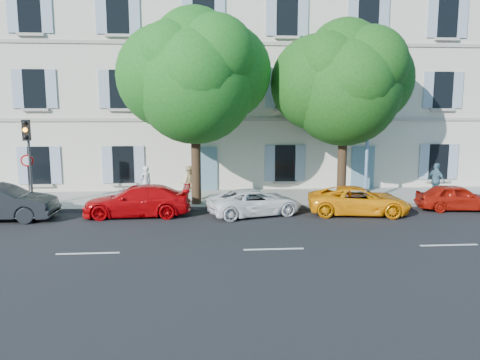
{
  "coord_description": "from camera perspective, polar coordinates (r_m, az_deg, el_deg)",
  "views": [
    {
      "loc": [
        -2.25,
        -18.75,
        4.6
      ],
      "look_at": [
        -0.66,
        2.0,
        1.4
      ],
      "focal_mm": 35.0,
      "sensor_mm": 36.0,
      "label": 1
    }
  ],
  "objects": [
    {
      "name": "tree_right",
      "position": [
        23.17,
        12.62,
        10.72
      ],
      "size": [
        5.4,
        5.4,
        8.32
      ],
      "color": "#3A2819",
      "rests_on": "sidewalk"
    },
    {
      "name": "car_yellow_supercar",
      "position": [
        21.08,
        14.27,
        -2.44
      ],
      "size": [
        4.63,
        2.63,
        1.22
      ],
      "primitive_type": "imported",
      "rotation": [
        0.0,
        0.0,
        1.43
      ],
      "color": "#FF990A",
      "rests_on": "ground"
    },
    {
      "name": "pedestrian_a",
      "position": [
        23.16,
        -11.42,
        -0.38
      ],
      "size": [
        0.74,
        0.7,
        1.69
      ],
      "primitive_type": "imported",
      "rotation": [
        0.0,
        0.0,
        3.79
      ],
      "color": "white",
      "rests_on": "sidewalk"
    },
    {
      "name": "car_red_coupe",
      "position": [
        20.59,
        -12.41,
        -2.49
      ],
      "size": [
        4.58,
        1.88,
        1.33
      ],
      "primitive_type": "imported",
      "rotation": [
        0.0,
        0.0,
        4.72
      ],
      "color": "#B90509",
      "rests_on": "ground"
    },
    {
      "name": "pedestrian_b",
      "position": [
        22.73,
        -6.26,
        -0.41
      ],
      "size": [
        0.85,
        0.67,
        1.71
      ],
      "primitive_type": "imported",
      "rotation": [
        0.0,
        0.0,
        3.17
      ],
      "color": "#D4C287",
      "rests_on": "sidewalk"
    },
    {
      "name": "street_lamp",
      "position": [
        22.94,
        15.54,
        8.25
      ],
      "size": [
        0.26,
        1.64,
        7.73
      ],
      "color": "#7293BF",
      "rests_on": "sidewalk"
    },
    {
      "name": "ground",
      "position": [
        19.44,
        2.39,
        -4.95
      ],
      "size": [
        90.0,
        90.0,
        0.0
      ],
      "primitive_type": "plane",
      "color": "black"
    },
    {
      "name": "sidewalk",
      "position": [
        23.74,
        1.13,
        -2.25
      ],
      "size": [
        36.0,
        4.5,
        0.15
      ],
      "primitive_type": "cube",
      "color": "#A09E96",
      "rests_on": "ground"
    },
    {
      "name": "pedestrian_c",
      "position": [
        25.25,
        22.79,
        -0.07
      ],
      "size": [
        0.77,
        1.12,
        1.76
      ],
      "primitive_type": "imported",
      "rotation": [
        0.0,
        0.0,
        1.94
      ],
      "color": "slate",
      "rests_on": "sidewalk"
    },
    {
      "name": "car_red_hatchback",
      "position": [
        23.4,
        24.88,
        -1.93
      ],
      "size": [
        3.62,
        1.76,
        1.19
      ],
      "primitive_type": "imported",
      "rotation": [
        0.0,
        0.0,
        1.47
      ],
      "color": "#9F1409",
      "rests_on": "ground"
    },
    {
      "name": "road_sign",
      "position": [
        23.24,
        -24.46,
        1.22
      ],
      "size": [
        0.55,
        0.15,
        2.39
      ],
      "color": "#383A3D",
      "rests_on": "sidewalk"
    },
    {
      "name": "tree_left",
      "position": [
        21.78,
        -5.52,
        11.72
      ],
      "size": [
        5.61,
        5.61,
        8.69
      ],
      "color": "#3A2819",
      "rests_on": "sidewalk"
    },
    {
      "name": "car_white_coupe",
      "position": [
        20.3,
        1.84,
        -2.72
      ],
      "size": [
        4.47,
        2.98,
        1.14
      ],
      "primitive_type": "imported",
      "rotation": [
        0.0,
        0.0,
        1.86
      ],
      "color": "white",
      "rests_on": "ground"
    },
    {
      "name": "building",
      "position": [
        29.07,
        0.05,
        11.5
      ],
      "size": [
        28.0,
        7.0,
        12.0
      ],
      "primitive_type": "cube",
      "color": "beige",
      "rests_on": "ground"
    },
    {
      "name": "traffic_light",
      "position": [
        22.94,
        -24.47,
        3.98
      ],
      "size": [
        0.31,
        0.45,
        3.95
      ],
      "color": "#383A3D",
      "rests_on": "sidewalk"
    },
    {
      "name": "kerb",
      "position": [
        21.63,
        1.68,
        -3.33
      ],
      "size": [
        36.0,
        0.16,
        0.16
      ],
      "primitive_type": "cube",
      "color": "#9E998E",
      "rests_on": "ground"
    }
  ]
}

